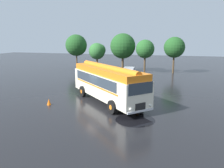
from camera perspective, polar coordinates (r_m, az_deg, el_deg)
name	(u,v)px	position (r m, az deg, el deg)	size (l,w,h in m)	color
ground_plane	(102,102)	(20.63, -2.61, -4.61)	(120.00, 120.00, 0.00)	black
vintage_bus	(108,82)	(20.10, -1.17, 0.53)	(8.97, 8.74, 3.49)	silver
car_near_left	(111,72)	(32.64, -0.35, 3.04)	(2.39, 4.39, 1.66)	#144C28
car_mid_left	(129,73)	(32.06, 4.39, 2.85)	(2.27, 4.35, 1.66)	#B7BABF
tree_far_left	(77,45)	(41.90, -9.13, 9.97)	(3.98, 3.98, 6.57)	#4C3823
tree_left_of_centre	(98,51)	(40.94, -3.75, 8.62)	(3.10, 3.02, 5.02)	#4C3823
tree_centre	(123,46)	(38.83, 2.90, 9.87)	(4.41, 4.41, 6.72)	#4C3823
tree_right_of_centre	(145,49)	(37.61, 8.67, 9.04)	(3.14, 3.14, 5.66)	#4C3823
tree_far_right	(174,47)	(38.57, 15.92, 9.30)	(3.49, 3.49, 6.11)	#4C3823
traffic_cone	(49,102)	(20.33, -16.14, -4.51)	(0.36, 0.36, 0.55)	orange
puddle_patch	(135,120)	(16.24, 6.07, -9.27)	(2.90, 2.90, 0.01)	black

